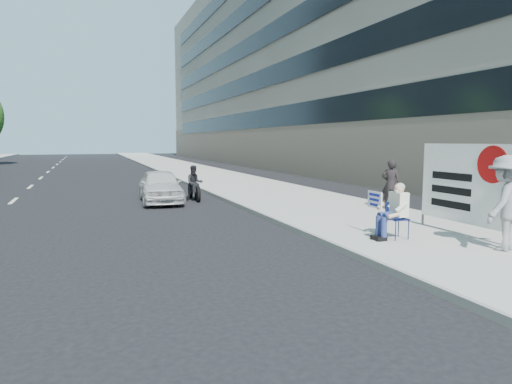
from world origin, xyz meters
name	(u,v)px	position (x,y,z in m)	size (l,w,h in m)	color
ground	(326,287)	(0.00, 0.00, 0.00)	(160.00, 160.00, 0.00)	black
near_sidewalk	(222,179)	(4.00, 20.00, 0.07)	(5.00, 120.00, 0.15)	#A6A49B
near_building	(320,58)	(17.00, 32.00, 10.00)	(14.00, 70.00, 20.00)	gray
seated_protester	(393,208)	(2.94, 2.17, 0.87)	(0.83, 1.11, 1.31)	#111C4D
jogger	(505,203)	(4.42, 0.46, 1.14)	(1.28, 0.74, 1.98)	slate
pedestrian_woman	(391,184)	(5.80, 6.08, 0.98)	(0.60, 0.40, 1.65)	black
protest_banner	(468,184)	(4.78, 1.82, 1.40)	(0.08, 3.06, 2.20)	#4C4C4C
white_sedan_near	(160,186)	(-1.00, 11.46, 0.65)	(1.55, 3.84, 1.31)	silver
motorcycle	(194,185)	(0.40, 11.63, 0.64)	(0.73, 2.05, 1.42)	black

